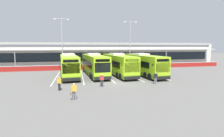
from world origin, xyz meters
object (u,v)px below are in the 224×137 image
(coach_bus_centre, at_px, (118,65))
(pedestrian_child, at_px, (59,83))
(pedestrian_with_handbag, at_px, (74,91))
(lamp_post_centre, at_px, (130,41))
(pedestrian_near_bin, at_px, (156,78))
(coach_bus_leftmost, at_px, (69,66))
(lamp_post_west, at_px, (62,40))
(coach_bus_left_centre, at_px, (94,65))
(pedestrian_in_dark_coat, at_px, (102,80))
(coach_bus_right_centre, at_px, (143,65))

(coach_bus_centre, relative_size, pedestrian_child, 7.61)
(pedestrian_with_handbag, height_order, lamp_post_centre, lamp_post_centre)
(pedestrian_near_bin, bearing_deg, pedestrian_with_handbag, -155.87)
(pedestrian_with_handbag, bearing_deg, coach_bus_leftmost, 94.00)
(lamp_post_west, bearing_deg, coach_bus_left_centre, -58.11)
(pedestrian_with_handbag, relative_size, pedestrian_in_dark_coat, 1.00)
(coach_bus_leftmost, relative_size, pedestrian_with_handbag, 7.61)
(pedestrian_with_handbag, xyz_separation_m, pedestrian_child, (-1.68, 3.95, 0.02))
(coach_bus_leftmost, xyz_separation_m, coach_bus_right_centre, (12.68, -1.50, 0.00))
(coach_bus_right_centre, bearing_deg, coach_bus_leftmost, 173.26)
(coach_bus_right_centre, bearing_deg, lamp_post_centre, 83.11)
(pedestrian_with_handbag, bearing_deg, coach_bus_right_centre, 45.61)
(lamp_post_west, bearing_deg, coach_bus_centre, -45.05)
(coach_bus_left_centre, relative_size, pedestrian_near_bin, 7.61)
(coach_bus_right_centre, xyz_separation_m, pedestrian_with_handbag, (-11.74, -11.99, -0.93))
(coach_bus_leftmost, relative_size, coach_bus_centre, 1.00)
(coach_bus_right_centre, xyz_separation_m, pedestrian_near_bin, (-1.15, -7.25, -0.91))
(coach_bus_leftmost, xyz_separation_m, coach_bus_left_centre, (4.30, -0.04, 0.00))
(coach_bus_left_centre, height_order, coach_bus_right_centre, same)
(coach_bus_right_centre, xyz_separation_m, pedestrian_child, (-13.42, -8.04, -0.91))
(pedestrian_with_handbag, height_order, lamp_post_west, lamp_post_west)
(pedestrian_in_dark_coat, xyz_separation_m, pedestrian_near_bin, (7.22, -0.07, 0.00))
(coach_bus_centre, height_order, pedestrian_child, coach_bus_centre)
(coach_bus_leftmost, height_order, pedestrian_in_dark_coat, coach_bus_leftmost)
(coach_bus_left_centre, relative_size, coach_bus_right_centre, 1.00)
(coach_bus_centre, bearing_deg, coach_bus_left_centre, 172.75)
(coach_bus_left_centre, distance_m, pedestrian_child, 10.80)
(coach_bus_left_centre, relative_size, lamp_post_centre, 1.12)
(pedestrian_child, distance_m, lamp_post_centre, 25.58)
(pedestrian_with_handbag, distance_m, pedestrian_in_dark_coat, 5.86)
(coach_bus_right_centre, distance_m, pedestrian_child, 15.67)
(pedestrian_child, bearing_deg, pedestrian_with_handbag, -66.94)
(coach_bus_left_centre, bearing_deg, lamp_post_centre, 47.13)
(pedestrian_child, bearing_deg, coach_bus_leftmost, 85.58)
(coach_bus_right_centre, relative_size, pedestrian_child, 7.61)
(lamp_post_centre, bearing_deg, coach_bus_right_centre, -96.89)
(coach_bus_centre, bearing_deg, pedestrian_near_bin, -69.30)
(coach_bus_right_centre, relative_size, lamp_post_west, 1.12)
(coach_bus_right_centre, bearing_deg, lamp_post_west, 142.39)
(coach_bus_leftmost, height_order, coach_bus_left_centre, same)
(coach_bus_left_centre, distance_m, pedestrian_with_handbag, 13.89)
(coach_bus_left_centre, relative_size, lamp_post_west, 1.12)
(coach_bus_leftmost, relative_size, lamp_post_west, 1.12)
(coach_bus_leftmost, height_order, pedestrian_with_handbag, coach_bus_leftmost)
(coach_bus_left_centre, distance_m, pedestrian_in_dark_coat, 8.69)
(coach_bus_leftmost, xyz_separation_m, pedestrian_child, (-0.74, -9.54, -0.91))
(pedestrian_with_handbag, bearing_deg, pedestrian_near_bin, 24.13)
(coach_bus_right_centre, relative_size, pedestrian_near_bin, 7.61)
(pedestrian_near_bin, bearing_deg, pedestrian_child, -176.29)
(coach_bus_centre, distance_m, pedestrian_child, 12.87)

